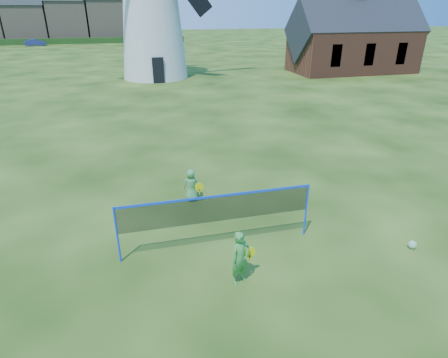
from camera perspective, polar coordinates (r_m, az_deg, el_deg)
The scene contains 10 objects.
ground at distance 10.48m, azimuth -0.39°, elevation -8.71°, with size 220.00×220.00×0.00m, color black.
windmill at distance 35.20m, azimuth -11.19°, elevation 24.83°, with size 12.01×5.74×17.09m.
chapel at distance 40.33m, azimuth 19.37°, elevation 19.44°, with size 12.17×5.90×10.29m.
badminton_net at distance 9.42m, azimuth -1.07°, elevation -4.73°, with size 5.05×0.05×1.55m.
player_girl at distance 8.53m, azimuth 2.55°, elevation -12.10°, with size 0.71×0.48×1.34m.
player_boy at distance 12.11m, azimuth -5.05°, elevation -0.95°, with size 0.65×0.45×1.08m.
play_ball at distance 11.10m, azimuth 27.03°, elevation -9.00°, with size 0.22×0.22×0.22m, color green.
terraced_houses at distance 83.20m, azimuth -31.14°, elevation 20.37°, with size 57.89×8.40×8.23m.
hedge at distance 77.27m, azimuth -30.84°, elevation 17.65°, with size 62.00×0.80×1.00m, color #193814.
car_right at distance 73.35m, azimuth -27.09°, elevation 18.23°, with size 1.17×3.36×1.11m, color navy.
Camera 1 is at (-2.10, -8.48, 5.79)m, focal length 29.66 mm.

